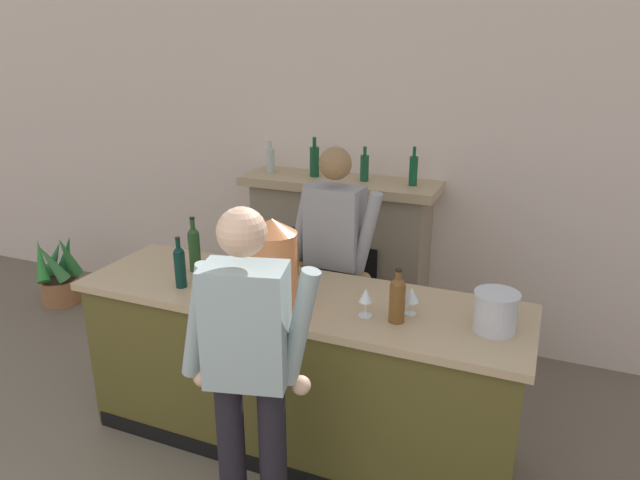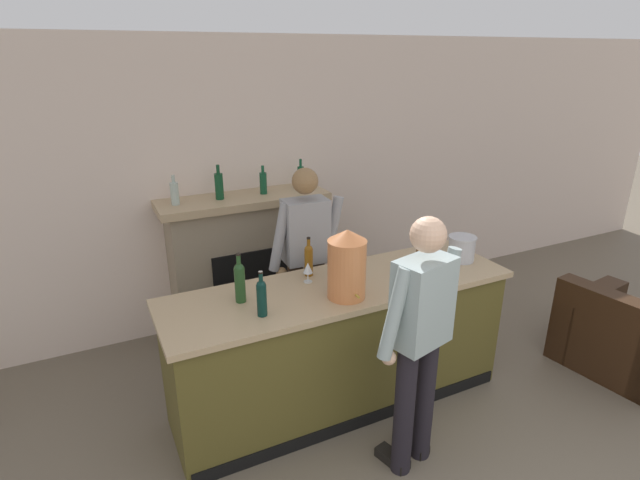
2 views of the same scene
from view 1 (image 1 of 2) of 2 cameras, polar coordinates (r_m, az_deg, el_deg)
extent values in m
cube|color=beige|center=(4.69, 5.13, 6.92)|extent=(12.00, 0.07, 2.75)
cube|color=brown|center=(3.52, -2.26, -13.17)|extent=(2.54, 0.70, 0.96)
cube|color=tan|center=(3.28, -2.38, -5.73)|extent=(2.61, 0.77, 0.04)
cube|color=black|center=(3.52, -4.76, -21.95)|extent=(2.49, 0.01, 0.10)
cube|color=gray|center=(4.72, 1.99, -2.25)|extent=(1.40, 0.44, 1.28)
cube|color=black|center=(4.58, 0.94, -5.21)|extent=(0.77, 0.02, 0.82)
cube|color=tan|center=(4.50, 2.00, 5.72)|extent=(1.56, 0.52, 0.07)
cylinder|color=#A8B9AD|center=(4.71, -4.98, 7.92)|extent=(0.07, 0.07, 0.19)
cylinder|color=#A8B9AD|center=(4.69, -5.02, 9.47)|extent=(0.03, 0.03, 0.06)
cylinder|color=#114123|center=(4.54, -0.56, 7.82)|extent=(0.08, 0.08, 0.23)
cylinder|color=#114123|center=(4.51, -0.56, 9.76)|extent=(0.03, 0.03, 0.08)
cylinder|color=#144A2C|center=(4.40, 4.47, 7.17)|extent=(0.07, 0.07, 0.20)
cylinder|color=#144A2C|center=(4.38, 4.51, 8.87)|extent=(0.03, 0.03, 0.07)
cylinder|color=#0E482A|center=(4.30, 9.32, 6.82)|extent=(0.06, 0.06, 0.22)
cylinder|color=#0E482A|center=(4.27, 9.42, 8.72)|extent=(0.03, 0.03, 0.07)
cylinder|color=#9F653D|center=(6.00, -24.51, -4.62)|extent=(0.35, 0.35, 0.24)
cylinder|color=#332319|center=(5.96, -24.66, -3.66)|extent=(0.31, 0.31, 0.02)
cone|color=#36893D|center=(5.80, -23.90, -1.47)|extent=(0.18, 0.31, 0.45)
cone|color=#277F44|center=(5.94, -24.01, -1.23)|extent=(0.30, 0.17, 0.41)
cone|color=#308142|center=(5.98, -25.02, -1.61)|extent=(0.24, 0.27, 0.34)
cone|color=#318A35|center=(5.89, -26.14, -1.87)|extent=(0.33, 0.31, 0.41)
cone|color=#3E8041|center=(5.77, -25.27, -2.02)|extent=(0.32, 0.26, 0.41)
cylinder|color=black|center=(2.90, -4.68, -21.70)|extent=(0.13, 0.13, 0.93)
cylinder|color=black|center=(2.95, -8.75, -21.17)|extent=(0.13, 0.13, 0.93)
cube|color=#90A1A1|center=(2.51, -7.40, -8.47)|extent=(0.40, 0.30, 0.55)
cylinder|color=#90A1A1|center=(2.48, -2.08, -8.78)|extent=(0.20, 0.08, 0.57)
sphere|color=#DDAE8D|center=(2.65, -1.92, -14.32)|extent=(0.09, 0.09, 0.09)
cylinder|color=#90A1A1|center=(2.59, -12.22, -7.90)|extent=(0.20, 0.08, 0.57)
sphere|color=#DDAE8D|center=(2.76, -11.63, -13.28)|extent=(0.09, 0.09, 0.09)
sphere|color=#DDAE8D|center=(2.34, -7.84, 0.79)|extent=(0.21, 0.21, 0.21)
cylinder|color=#4F3D30|center=(4.04, 0.08, -8.56)|extent=(0.13, 0.13, 0.96)
cube|color=black|center=(4.21, -0.34, -14.35)|extent=(0.11, 0.24, 0.07)
cylinder|color=#4F3D30|center=(3.97, 2.72, -9.13)|extent=(0.13, 0.13, 0.96)
cube|color=black|center=(4.15, 2.24, -15.00)|extent=(0.11, 0.24, 0.07)
cube|color=#959599|center=(3.71, 1.48, 1.38)|extent=(0.37, 0.24, 0.53)
cylinder|color=#959599|center=(3.80, -1.82, 1.53)|extent=(0.20, 0.08, 0.57)
sphere|color=olive|center=(3.88, -1.91, -2.78)|extent=(0.09, 0.09, 0.09)
cylinder|color=#959599|center=(3.62, 4.68, 0.57)|extent=(0.20, 0.08, 0.57)
sphere|color=olive|center=(3.71, 4.44, -3.91)|extent=(0.09, 0.09, 0.09)
sphere|color=olive|center=(3.61, 1.54, 7.66)|extent=(0.21, 0.21, 0.21)
cylinder|color=#D07844|center=(3.07, -4.71, -2.95)|extent=(0.26, 0.26, 0.41)
cone|color=#D07844|center=(2.98, -4.84, 1.42)|extent=(0.27, 0.27, 0.08)
cylinder|color=#B29333|center=(3.00, -5.96, -6.37)|extent=(0.02, 0.04, 0.02)
cylinder|color=silver|center=(2.96, 17.14, -6.97)|extent=(0.21, 0.21, 0.19)
cylinder|color=silver|center=(2.92, 17.34, -5.16)|extent=(0.22, 0.22, 0.01)
cylinder|color=brown|center=(3.50, -2.67, -1.82)|extent=(0.06, 0.06, 0.21)
sphere|color=brown|center=(3.46, -2.70, -0.18)|extent=(0.06, 0.06, 0.06)
cylinder|color=brown|center=(3.45, -2.71, 0.46)|extent=(0.03, 0.03, 0.08)
cylinder|color=black|center=(3.43, -2.72, 1.21)|extent=(0.03, 0.03, 0.01)
cylinder|color=brown|center=(2.94, 7.71, -6.32)|extent=(0.08, 0.08, 0.20)
sphere|color=brown|center=(2.90, 7.80, -4.54)|extent=(0.08, 0.08, 0.08)
cylinder|color=brown|center=(2.89, 7.83, -3.83)|extent=(0.03, 0.03, 0.08)
cylinder|color=black|center=(2.87, 7.87, -3.00)|extent=(0.04, 0.04, 0.01)
cylinder|color=#20441E|center=(3.63, -12.43, -1.21)|extent=(0.07, 0.07, 0.24)
sphere|color=#20441E|center=(3.59, -12.57, 0.61)|extent=(0.07, 0.07, 0.07)
cylinder|color=#20441E|center=(3.57, -12.62, 1.32)|extent=(0.03, 0.03, 0.09)
cylinder|color=black|center=(3.56, -12.68, 2.14)|extent=(0.03, 0.03, 0.01)
cylinder|color=#0A2B25|center=(3.41, -13.81, -2.91)|extent=(0.07, 0.07, 0.21)
sphere|color=#0A2B25|center=(3.38, -13.95, -1.24)|extent=(0.06, 0.06, 0.06)
cylinder|color=#0A2B25|center=(3.36, -14.00, -0.58)|extent=(0.03, 0.03, 0.08)
cylinder|color=black|center=(3.35, -14.07, 0.18)|extent=(0.03, 0.03, 0.01)
cylinder|color=silver|center=(3.02, 4.55, -7.53)|extent=(0.07, 0.07, 0.01)
cylinder|color=silver|center=(3.00, 4.57, -6.82)|extent=(0.01, 0.01, 0.08)
cone|color=silver|center=(2.97, 4.61, -5.53)|extent=(0.08, 0.08, 0.07)
cylinder|color=silver|center=(3.47, -4.24, -3.85)|extent=(0.06, 0.06, 0.01)
cylinder|color=silver|center=(3.46, -4.25, -3.28)|extent=(0.01, 0.01, 0.07)
cone|color=silver|center=(3.43, -4.28, -2.14)|extent=(0.07, 0.07, 0.08)
cylinder|color=silver|center=(3.07, 9.02, -7.30)|extent=(0.06, 0.06, 0.01)
cylinder|color=silver|center=(3.05, 9.05, -6.67)|extent=(0.01, 0.01, 0.07)
cone|color=silver|center=(3.02, 9.12, -5.42)|extent=(0.09, 0.09, 0.08)
camera|label=2|loc=(2.85, -73.51, 10.47)|focal=28.00mm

